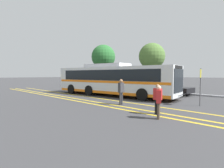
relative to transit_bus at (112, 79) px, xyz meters
The scene contains 16 objects.
ground_plane 1.67m from the transit_bus, 134.59° to the left, with size 220.00×220.00×0.00m, color #38383A.
lane_strip_0 2.72m from the transit_bus, 89.56° to the right, with size 0.20×32.75×0.01m, color gold.
lane_strip_1 4.05m from the transit_bus, 89.74° to the right, with size 0.20×32.75×0.01m, color gold.
lane_strip_2 4.74m from the transit_bus, 89.78° to the right, with size 0.20×32.75×0.01m, color gold.
curb_strip 6.12m from the transit_bus, 89.84° to the left, with size 40.75×0.36×0.15m, color #99999E.
transit_bus is the anchor object (origin of this frame).
parked_car_0 12.61m from the transit_bus, 160.35° to the left, with size 4.65×2.03×1.47m.
parked_car_1 7.95m from the transit_bus, 147.54° to the left, with size 4.56×2.27×1.35m.
parked_car_2 4.42m from the transit_bus, 100.67° to the left, with size 4.15×2.16×1.47m.
parked_car_3 6.15m from the transit_bus, 49.42° to the left, with size 4.06×2.17×1.39m.
pedestrian_0 8.46m from the transit_bus, 29.37° to the right, with size 0.44×0.26×1.59m.
pedestrian_1 9.34m from the transit_bus, 32.25° to the right, with size 0.40×0.47×1.59m.
pedestrian_2 5.23m from the transit_bus, 38.90° to the right, with size 0.25×0.44×1.77m.
bus_stop_sign 8.17m from the transit_bus, ahead, with size 0.08×0.40×2.49m.
tree_0 11.29m from the transit_bus, 100.64° to the left, with size 3.88×3.88×6.76m.
tree_1 16.17m from the transit_bus, 139.87° to the left, with size 4.45×4.45×7.60m.
Camera 1 is at (12.27, -12.66, 2.11)m, focal length 28.00 mm.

